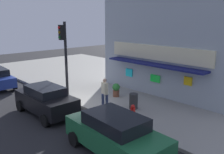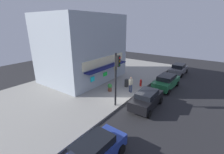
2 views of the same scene
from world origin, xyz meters
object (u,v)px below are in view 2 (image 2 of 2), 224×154
potted_plant_by_doorway (110,87)px  parked_car_grey (178,69)px  traffic_light (117,73)px  parked_car_green (166,82)px  trash_can (127,83)px  parked_car_black (147,99)px  parked_car_blue (93,152)px  fire_hydrant (141,83)px  pedestrian (131,84)px

potted_plant_by_doorway → parked_car_grey: (11.80, -4.65, 0.19)m
traffic_light → parked_car_green: bearing=-18.3°
trash_can → parked_car_black: parked_car_black is taller
traffic_light → parked_car_grey: bearing=-8.8°
parked_car_green → traffic_light: bearing=161.7°
trash_can → potted_plant_by_doorway: size_ratio=1.01×
parked_car_blue → traffic_light: bearing=22.5°
traffic_light → fire_hydrant: traffic_light is taller
trash_can → pedestrian: pedestrian is taller
traffic_light → parked_car_black: traffic_light is taller
parked_car_black → parked_car_grey: 12.58m
trash_can → parked_car_black: (-3.12, -3.95, 0.24)m
trash_can → parked_car_grey: parked_car_grey is taller
parked_car_green → parked_car_blue: (-13.30, -0.10, -0.07)m
trash_can → parked_car_green: 4.78m
parked_car_black → trash_can: bearing=51.7°
potted_plant_by_doorway → trash_can: bearing=-20.1°
trash_can → traffic_light: bearing=-161.1°
parked_car_blue → parked_car_black: bearing=1.2°
potted_plant_by_doorway → parked_car_grey: 12.68m
traffic_light → parked_car_green: (7.27, -2.40, -2.49)m
fire_hydrant → parked_car_blue: (-11.85, -2.75, 0.21)m
parked_car_blue → parked_car_green: bearing=0.4°
trash_can → potted_plant_by_doorway: trash_can is taller
pedestrian → parked_car_black: bearing=-125.1°
parked_car_blue → parked_car_grey: size_ratio=1.05×
fire_hydrant → parked_car_green: 3.04m
parked_car_blue → parked_car_grey: 20.17m
parked_car_green → pedestrian: bearing=143.4°
trash_can → parked_car_green: parked_car_green is taller
pedestrian → parked_car_blue: pedestrian is taller
traffic_light → potted_plant_by_doorway: 4.34m
potted_plant_by_doorway → traffic_light: bearing=-133.7°
fire_hydrant → parked_car_black: size_ratio=0.21×
parked_car_black → parked_car_grey: (12.58, 0.14, -0.03)m
potted_plant_by_doorway → parked_car_black: parked_car_black is taller
pedestrian → parked_car_green: (3.78, -2.81, -0.29)m
trash_can → parked_car_blue: parked_car_blue is taller
potted_plant_by_doorway → parked_car_black: (-0.79, -4.80, 0.21)m
parked_car_green → parked_car_blue: parked_car_green is taller
pedestrian → parked_car_green: 4.72m
traffic_light → trash_can: traffic_light is taller
trash_can → parked_car_blue: bearing=-159.0°
potted_plant_by_doorway → pedestrian: bearing=-60.7°
pedestrian → parked_car_blue: (-9.52, -2.91, -0.36)m
fire_hydrant → parked_car_blue: 12.16m
fire_hydrant → potted_plant_by_doorway: potted_plant_by_doorway is taller
parked_car_black → parked_car_grey: parked_car_black is taller
fire_hydrant → traffic_light: bearing=-177.5°
pedestrian → parked_car_grey: size_ratio=0.44×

